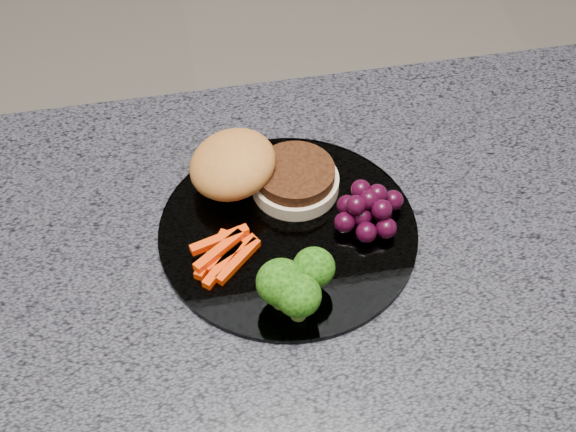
% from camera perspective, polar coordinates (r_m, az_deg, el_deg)
% --- Properties ---
extents(countertop, '(1.20, 0.60, 0.04)m').
position_cam_1_polar(countertop, '(0.78, -0.81, -6.21)').
color(countertop, '#44444D').
rests_on(countertop, island_cabinet).
extents(plate, '(0.26, 0.26, 0.01)m').
position_cam_1_polar(plate, '(0.80, 0.00, -1.05)').
color(plate, white).
rests_on(plate, countertop).
extents(burger, '(0.16, 0.11, 0.05)m').
position_cam_1_polar(burger, '(0.82, -2.37, 3.10)').
color(burger, beige).
rests_on(burger, plate).
extents(carrot_sticks, '(0.07, 0.07, 0.02)m').
position_cam_1_polar(carrot_sticks, '(0.78, -4.63, -2.65)').
color(carrot_sticks, '#FD3A04').
rests_on(carrot_sticks, plate).
extents(broccoli, '(0.08, 0.07, 0.05)m').
position_cam_1_polar(broccoli, '(0.72, 0.54, -4.80)').
color(broccoli, '#557D2D').
rests_on(broccoli, plate).
extents(grape_bunch, '(0.08, 0.06, 0.04)m').
position_cam_1_polar(grape_bunch, '(0.80, 5.78, 0.50)').
color(grape_bunch, black).
rests_on(grape_bunch, plate).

